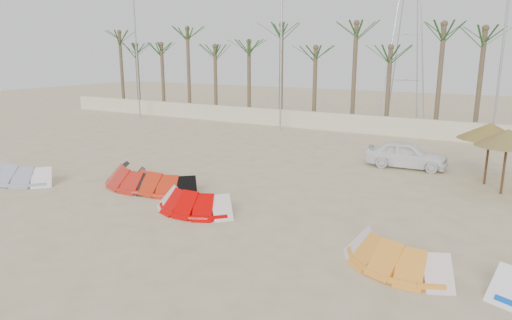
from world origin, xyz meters
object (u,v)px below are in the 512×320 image
Objects in this scene: kite_grey at (26,171)px; parasol_left at (490,131)px; kite_red_mid at (165,180)px; kite_orange at (398,251)px; parasol_mid at (508,138)px; kite_red_left at (138,175)px; kite_red_right at (198,200)px; car at (406,155)px.

parasol_left reaches higher than kite_grey.
kite_grey is at bearing -161.77° from kite_red_mid.
kite_orange is 9.16m from parasol_mid.
kite_red_left and kite_red_right have the same top height.
kite_grey is 6.68m from kite_red_mid.
car is (9.47, 8.94, 0.25)m from kite_red_left.
kite_grey is at bearing -155.70° from parasol_mid.
kite_red_right is 1.15× the size of parasol_left.
parasol_left reaches higher than kite_orange.
parasol_left is at bearing 119.08° from parasol_mid.
car is at bearing 160.25° from parasol_left.
kite_red_left is 1.28× the size of kite_red_right.
parasol_left is 0.69× the size of car.
car is (7.95, 8.90, 0.25)m from kite_red_mid.
kite_grey and kite_red_right have the same top height.
kite_orange is 1.28× the size of parasol_left.
kite_grey is 16.51m from kite_orange.
kite_orange is 0.88× the size of car.
kite_grey is 20.55m from parasol_mid.
car is at bearing 48.22° from kite_red_mid.
kite_orange is (16.51, -0.27, -0.00)m from kite_grey.
kite_red_right is at bearing -140.54° from parasol_mid.
parasol_left reaches higher than kite_red_mid.
parasol_left is 4.24m from car.
kite_red_right is at bearing 149.50° from car.
kite_red_left is 1.51m from kite_red_mid.
car is (-3.66, 1.31, -1.69)m from parasol_left.
kite_red_left is at bearing -155.24° from parasol_mid.
parasol_mid is at bearing -124.77° from car.
parasol_mid is (18.65, 8.42, 1.90)m from kite_grey.
parasol_mid is at bearing 24.30° from kite_grey.
kite_orange is at bearing -13.09° from kite_red_mid.
kite_red_right is 0.91× the size of kite_orange.
kite_red_left is 1.49× the size of parasol_mid.
kite_red_left is 15.34m from parasol_mid.
kite_red_left is 11.91m from kite_orange.
kite_red_left is 15.30m from parasol_left.
kite_red_mid is 13.97m from parasol_mid.
kite_grey and kite_orange have the same top height.
kite_grey is at bearing -176.09° from kite_red_right.
kite_red_right is 1.17× the size of parasol_mid.
kite_grey is at bearing 123.31° from car.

